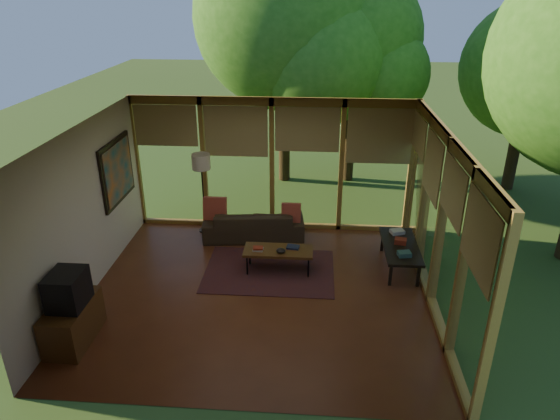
# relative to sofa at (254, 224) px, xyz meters

# --- Properties ---
(floor) EXTENTS (5.50, 5.50, 0.00)m
(floor) POSITION_rel_sofa_xyz_m (0.33, -2.00, -0.29)
(floor) COLOR brown
(floor) RESTS_ON ground
(ceiling) EXTENTS (5.50, 5.50, 0.00)m
(ceiling) POSITION_rel_sofa_xyz_m (0.33, -2.00, 2.41)
(ceiling) COLOR silver
(ceiling) RESTS_ON ground
(wall_left) EXTENTS (0.04, 5.00, 2.70)m
(wall_left) POSITION_rel_sofa_xyz_m (-2.42, -2.00, 1.06)
(wall_left) COLOR silver
(wall_left) RESTS_ON ground
(wall_front) EXTENTS (5.50, 0.04, 2.70)m
(wall_front) POSITION_rel_sofa_xyz_m (0.33, -4.50, 1.06)
(wall_front) COLOR silver
(wall_front) RESTS_ON ground
(window_wall_back) EXTENTS (5.50, 0.12, 2.70)m
(window_wall_back) POSITION_rel_sofa_xyz_m (0.33, 0.50, 1.06)
(window_wall_back) COLOR olive
(window_wall_back) RESTS_ON ground
(window_wall_right) EXTENTS (0.12, 5.00, 2.70)m
(window_wall_right) POSITION_rel_sofa_xyz_m (3.08, -2.00, 1.06)
(window_wall_right) COLOR olive
(window_wall_right) RESTS_ON ground
(exterior_lawn) EXTENTS (40.00, 40.00, 0.00)m
(exterior_lawn) POSITION_rel_sofa_xyz_m (8.33, 6.00, -0.30)
(exterior_lawn) COLOR #34541F
(exterior_lawn) RESTS_ON ground
(tree_nw) EXTENTS (4.23, 4.23, 6.06)m
(tree_nw) POSITION_rel_sofa_xyz_m (0.40, 3.39, 3.65)
(tree_nw) COLOR #332512
(tree_nw) RESTS_ON ground
(tree_ne) EXTENTS (3.13, 3.13, 5.08)m
(tree_ne) POSITION_rel_sofa_xyz_m (2.03, 3.53, 3.21)
(tree_ne) COLOR #332512
(tree_ne) RESTS_ON ground
(tree_far) EXTENTS (3.10, 3.10, 4.45)m
(tree_far) POSITION_rel_sofa_xyz_m (5.99, 3.11, 2.60)
(tree_far) COLOR #332512
(tree_far) RESTS_ON ground
(rug) EXTENTS (2.26, 1.60, 0.01)m
(rug) POSITION_rel_sofa_xyz_m (0.44, -1.30, -0.28)
(rug) COLOR maroon
(rug) RESTS_ON floor
(sofa) EXTENTS (2.06, 0.99, 0.58)m
(sofa) POSITION_rel_sofa_xyz_m (0.00, 0.00, 0.00)
(sofa) COLOR #34281A
(sofa) RESTS_ON floor
(pillow_left) EXTENTS (0.45, 0.24, 0.47)m
(pillow_left) POSITION_rel_sofa_xyz_m (-0.75, -0.05, 0.32)
(pillow_left) COLOR maroon
(pillow_left) RESTS_ON sofa
(pillow_right) EXTENTS (0.37, 0.20, 0.39)m
(pillow_right) POSITION_rel_sofa_xyz_m (0.75, -0.05, 0.28)
(pillow_right) COLOR maroon
(pillow_right) RESTS_ON sofa
(ct_book_lower) EXTENTS (0.18, 0.14, 0.03)m
(ct_book_lower) POSITION_rel_sofa_xyz_m (0.25, -1.33, 0.15)
(ct_book_lower) COLOR #B7AEA6
(ct_book_lower) RESTS_ON coffee_table
(ct_book_upper) EXTENTS (0.18, 0.14, 0.03)m
(ct_book_upper) POSITION_rel_sofa_xyz_m (0.25, -1.33, 0.18)
(ct_book_upper) COLOR maroon
(ct_book_upper) RESTS_ON coffee_table
(ct_book_side) EXTENTS (0.24, 0.19, 0.03)m
(ct_book_side) POSITION_rel_sofa_xyz_m (0.85, -1.20, 0.15)
(ct_book_side) COLOR #161D32
(ct_book_side) RESTS_ON coffee_table
(ct_bowl) EXTENTS (0.16, 0.16, 0.07)m
(ct_bowl) POSITION_rel_sofa_xyz_m (0.65, -1.38, 0.17)
(ct_bowl) COLOR black
(ct_bowl) RESTS_ON coffee_table
(media_cabinet) EXTENTS (0.50, 1.00, 0.60)m
(media_cabinet) POSITION_rel_sofa_xyz_m (-2.14, -3.38, 0.01)
(media_cabinet) COLOR #593618
(media_cabinet) RESTS_ON floor
(television) EXTENTS (0.45, 0.55, 0.50)m
(television) POSITION_rel_sofa_xyz_m (-2.12, -3.38, 0.56)
(television) COLOR black
(television) RESTS_ON media_cabinet
(console_book_a) EXTENTS (0.24, 0.19, 0.08)m
(console_book_a) POSITION_rel_sofa_xyz_m (2.73, -1.40, 0.20)
(console_book_a) COLOR #2E514B
(console_book_a) RESTS_ON side_console
(console_book_b) EXTENTS (0.23, 0.19, 0.09)m
(console_book_b) POSITION_rel_sofa_xyz_m (2.73, -0.95, 0.21)
(console_book_b) COLOR maroon
(console_book_b) RESTS_ON side_console
(console_book_c) EXTENTS (0.29, 0.24, 0.07)m
(console_book_c) POSITION_rel_sofa_xyz_m (2.73, -0.55, 0.20)
(console_book_c) COLOR #B7AEA6
(console_book_c) RESTS_ON side_console
(floor_lamp) EXTENTS (0.36, 0.36, 1.65)m
(floor_lamp) POSITION_rel_sofa_xyz_m (-1.02, 0.18, 1.12)
(floor_lamp) COLOR black
(floor_lamp) RESTS_ON floor
(coffee_table) EXTENTS (1.20, 0.50, 0.43)m
(coffee_table) POSITION_rel_sofa_xyz_m (0.60, -1.28, 0.10)
(coffee_table) COLOR #593618
(coffee_table) RESTS_ON floor
(side_console) EXTENTS (0.60, 1.40, 0.46)m
(side_console) POSITION_rel_sofa_xyz_m (2.73, -1.00, 0.12)
(side_console) COLOR black
(side_console) RESTS_ON floor
(wall_painting) EXTENTS (0.06, 1.35, 1.15)m
(wall_painting) POSITION_rel_sofa_xyz_m (-2.38, -0.60, 1.26)
(wall_painting) COLOR black
(wall_painting) RESTS_ON wall_left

